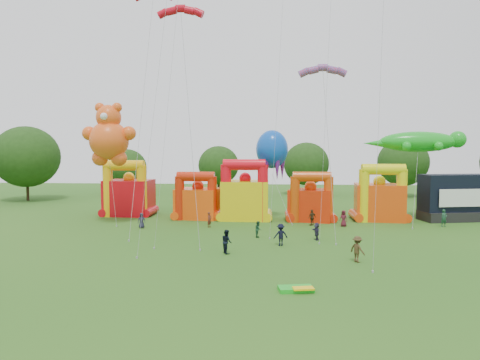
# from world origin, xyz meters

# --- Properties ---
(ground) EXTENTS (160.00, 160.00, 0.00)m
(ground) POSITION_xyz_m (0.00, 0.00, 0.00)
(ground) COLOR #275B19
(ground) RESTS_ON ground
(tree_ring) EXTENTS (124.63, 126.74, 12.07)m
(tree_ring) POSITION_xyz_m (-1.19, 0.62, 6.26)
(tree_ring) COLOR #352314
(tree_ring) RESTS_ON ground
(bouncy_castle_0) EXTENTS (5.73, 4.71, 6.96)m
(bouncy_castle_0) POSITION_xyz_m (-16.22, 29.43, 2.63)
(bouncy_castle_0) COLOR red
(bouncy_castle_0) RESTS_ON ground
(bouncy_castle_1) EXTENTS (5.39, 4.54, 5.69)m
(bouncy_castle_1) POSITION_xyz_m (-7.13, 27.56, 2.17)
(bouncy_castle_1) COLOR #F94E0D
(bouncy_castle_1) RESTS_ON ground
(bouncy_castle_2) EXTENTS (5.44, 4.38, 7.15)m
(bouncy_castle_2) POSITION_xyz_m (-1.43, 27.21, 2.71)
(bouncy_castle_2) COLOR yellow
(bouncy_castle_2) RESTS_ON ground
(bouncy_castle_3) EXTENTS (5.48, 4.72, 5.76)m
(bouncy_castle_3) POSITION_xyz_m (6.22, 26.90, 2.20)
(bouncy_castle_3) COLOR red
(bouncy_castle_3) RESTS_ON ground
(bouncy_castle_4) EXTENTS (5.78, 4.82, 6.64)m
(bouncy_castle_4) POSITION_xyz_m (14.28, 27.78, 2.52)
(bouncy_castle_4) COLOR #E4440C
(bouncy_castle_4) RESTS_ON ground
(stage_trailer) EXTENTS (9.01, 4.86, 5.42)m
(stage_trailer) POSITION_xyz_m (23.34, 28.48, 2.61)
(stage_trailer) COLOR black
(stage_trailer) RESTS_ON ground
(teddy_bear_kite) EXTENTS (5.88, 4.17, 13.36)m
(teddy_bear_kite) POSITION_xyz_m (-15.75, 22.21, 9.25)
(teddy_bear_kite) COLOR #F7591B
(teddy_bear_kite) RESTS_ON ground
(gecko_kite) EXTENTS (11.77, 8.58, 10.51)m
(gecko_kite) POSITION_xyz_m (18.03, 26.77, 5.85)
(gecko_kite) COLOR green
(gecko_kite) RESTS_ON ground
(octopus_kite) EXTENTS (4.25, 6.80, 10.68)m
(octopus_kite) POSITION_xyz_m (2.24, 27.41, 5.52)
(octopus_kite) COLOR #0C49BC
(octopus_kite) RESTS_ON ground
(parafoil_kites) EXTENTS (21.99, 13.46, 26.29)m
(parafoil_kites) POSITION_xyz_m (-4.48, 15.56, 10.89)
(parafoil_kites) COLOR red
(parafoil_kites) RESTS_ON ground
(diamond_kites) EXTENTS (19.53, 16.97, 40.05)m
(diamond_kites) POSITION_xyz_m (1.31, 14.70, 17.11)
(diamond_kites) COLOR red
(diamond_kites) RESTS_ON ground
(folded_kite_bundle) EXTENTS (2.14, 1.36, 0.31)m
(folded_kite_bundle) POSITION_xyz_m (3.16, 1.75, 0.14)
(folded_kite_bundle) COLOR green
(folded_kite_bundle) RESTS_ON ground
(spectator_0) EXTENTS (0.91, 0.74, 1.61)m
(spectator_0) POSITION_xyz_m (-11.92, 20.84, 0.80)
(spectator_0) COLOR #202136
(spectator_0) RESTS_ON ground
(spectator_1) EXTENTS (0.63, 0.70, 1.62)m
(spectator_1) POSITION_xyz_m (-4.87, 21.81, 0.81)
(spectator_1) COLOR #5B261A
(spectator_1) RESTS_ON ground
(spectator_2) EXTENTS (0.59, 0.75, 1.53)m
(spectator_2) POSITION_xyz_m (0.46, 16.98, 0.77)
(spectator_2) COLOR #1C472C
(spectator_2) RESTS_ON ground
(spectator_3) EXTENTS (1.37, 1.00, 1.90)m
(spectator_3) POSITION_xyz_m (2.48, 13.57, 0.95)
(spectator_3) COLOR black
(spectator_3) RESTS_ON ground
(spectator_4) EXTENTS (1.08, 0.97, 1.76)m
(spectator_4) POSITION_xyz_m (6.11, 23.69, 0.88)
(spectator_4) COLOR #372B16
(spectator_4) RESTS_ON ground
(spectator_5) EXTENTS (0.80, 1.54, 1.59)m
(spectator_5) POSITION_xyz_m (5.80, 16.18, 0.80)
(spectator_5) COLOR #2E2945
(spectator_5) RESTS_ON ground
(spectator_6) EXTENTS (1.02, 0.97, 1.76)m
(spectator_6) POSITION_xyz_m (9.41, 23.33, 0.88)
(spectator_6) COLOR #521722
(spectator_6) RESTS_ON ground
(spectator_7) EXTENTS (0.78, 0.62, 1.88)m
(spectator_7) POSITION_xyz_m (20.10, 23.95, 0.94)
(spectator_7) COLOR #1C462F
(spectator_7) RESTS_ON ground
(spectator_8) EXTENTS (1.06, 1.15, 1.90)m
(spectator_8) POSITION_xyz_m (-1.86, 10.53, 0.95)
(spectator_8) COLOR black
(spectator_8) RESTS_ON ground
(spectator_9) EXTENTS (1.34, 1.42, 1.93)m
(spectator_9) POSITION_xyz_m (7.95, 8.55, 0.97)
(spectator_9) COLOR #42321A
(spectator_9) RESTS_ON ground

